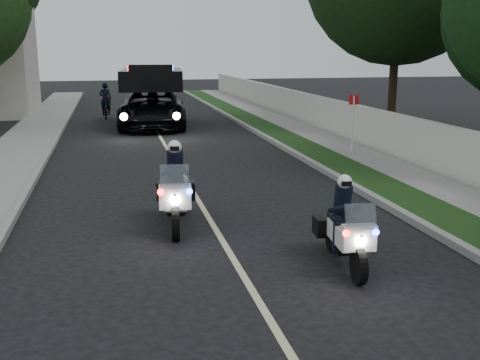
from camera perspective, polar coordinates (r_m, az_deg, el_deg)
The scene contains 15 objects.
ground at distance 8.78m, azimuth 1.29°, elevation -11.03°, with size 120.00×120.00×0.00m, color black.
curb_right at distance 19.11m, azimuth 5.99°, elevation 2.33°, with size 0.20×60.00×0.15m, color gray.
grass_verge at distance 19.34m, azimuth 7.96°, elevation 2.42°, with size 1.20×60.00×0.16m, color #193814.
sidewalk_right at distance 19.83m, azimuth 11.48°, elevation 2.54°, with size 1.40×60.00×0.16m, color gray.
property_wall at distance 20.16m, azimuth 14.17°, elevation 4.51°, with size 0.22×60.00×1.50m, color beige.
curb_left at distance 18.25m, azimuth -19.22°, elevation 1.17°, with size 0.20×60.00×0.15m, color gray.
sidewalk_left at distance 18.41m, azimuth -22.61°, elevation 1.00°, with size 2.00×60.00×0.16m, color gray.
lane_marking at distance 18.24m, azimuth -6.32°, elevation 1.59°, with size 0.12×50.00×0.01m, color #BFB78C.
police_moto_left at distance 11.92m, azimuth -6.30°, elevation -4.56°, with size 0.73×2.08×1.77m, color silver, non-canonical shape.
police_moto_right at distance 9.94m, azimuth 10.22°, elevation -8.32°, with size 0.64×1.82×1.54m, color silver, non-canonical shape.
police_suv at distance 27.02m, azimuth -8.58°, elevation 5.20°, with size 2.93×6.33×3.08m, color black.
bicycle at distance 30.62m, azimuth -13.09°, elevation 5.91°, with size 0.54×1.55×0.81m, color black.
cyclist at distance 30.62m, azimuth -13.09°, elevation 5.91°, with size 0.60×0.40×1.66m, color black.
sign_post at distance 19.98m, azimuth 10.98°, elevation 2.41°, with size 0.33×0.33×2.11m, color red, non-canonical shape.
tree_right_d at distance 26.08m, azimuth 14.65°, elevation 4.65°, with size 7.87×7.87×13.11m, color #183612, non-canonical shape.
Camera 1 is at (-1.96, -7.79, 3.57)m, focal length 43.07 mm.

